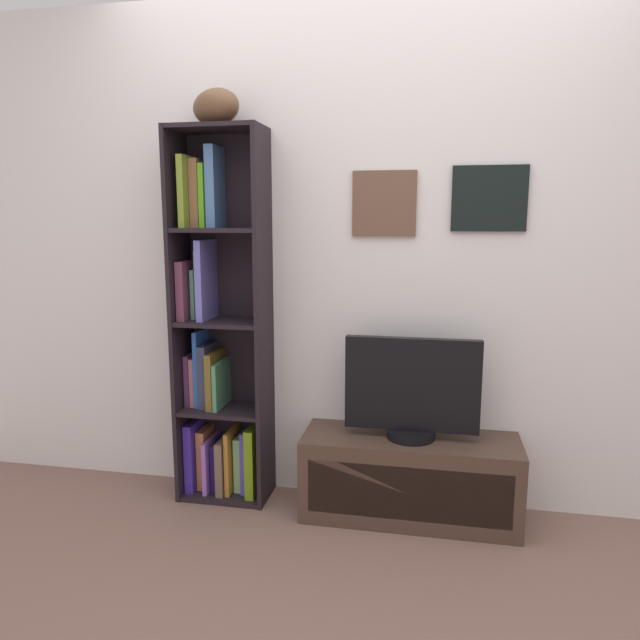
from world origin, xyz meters
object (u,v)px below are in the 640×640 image
(bookshelf, at_px, (218,341))
(tv_stand, at_px, (409,477))
(football, at_px, (216,107))
(television, at_px, (412,390))

(bookshelf, bearing_deg, tv_stand, -4.52)
(tv_stand, bearing_deg, bookshelf, 175.48)
(football, relative_size, tv_stand, 0.28)
(bookshelf, relative_size, tv_stand, 1.81)
(bookshelf, bearing_deg, football, -39.52)
(bookshelf, xyz_separation_m, television, (0.95, -0.07, -0.17))
(television, bearing_deg, bookshelf, 175.55)
(bookshelf, bearing_deg, television, -4.45)
(bookshelf, xyz_separation_m, tv_stand, (0.95, -0.08, -0.59))
(tv_stand, height_order, television, television)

